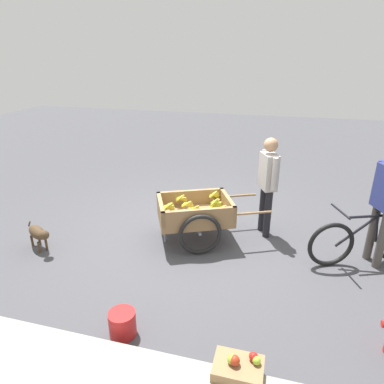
% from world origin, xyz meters
% --- Properties ---
extents(ground_plane, '(24.00, 24.00, 0.00)m').
position_xyz_m(ground_plane, '(0.00, 0.00, 0.00)').
color(ground_plane, '#47474C').
extents(fruit_cart, '(1.82, 1.39, 0.71)m').
position_xyz_m(fruit_cart, '(-0.14, 0.21, 0.44)').
color(fruit_cart, '#937047').
rests_on(fruit_cart, ground).
extents(vendor_person, '(0.33, 0.51, 1.59)m').
position_xyz_m(vendor_person, '(-1.17, -0.27, 0.95)').
color(vendor_person, black).
rests_on(vendor_person, ground).
extents(bicycle, '(1.56, 0.73, 0.85)m').
position_xyz_m(bicycle, '(-2.57, 0.25, 0.35)').
color(bicycle, black).
rests_on(bicycle, ground).
extents(dog, '(0.60, 0.39, 0.40)m').
position_xyz_m(dog, '(2.04, 1.11, 0.27)').
color(dog, '#4C3823').
rests_on(dog, ground).
extents(plastic_bucket, '(0.28, 0.28, 0.28)m').
position_xyz_m(plastic_bucket, '(0.09, 2.34, 0.14)').
color(plastic_bucket, '#B21E1E').
rests_on(plastic_bucket, ground).
extents(apple_crate, '(0.44, 0.32, 0.31)m').
position_xyz_m(apple_crate, '(-1.15, 2.59, 0.12)').
color(apple_crate, '#99754C').
rests_on(apple_crate, ground).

